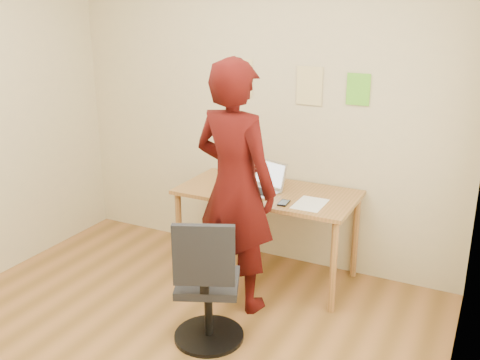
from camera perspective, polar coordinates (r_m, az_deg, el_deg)
The scene contains 10 objects.
room at distance 3.03m, azimuth -11.88°, elevation 2.78°, with size 3.58×3.58×2.78m.
desk at distance 4.25m, azimuth 2.94°, elevation -2.25°, with size 1.40×0.70×0.74m.
laptop at distance 4.21m, azimuth 2.42°, elevation -0.47°, with size 0.39×0.37×0.23m.
paper_sheet at distance 3.97m, azimuth 7.48°, elevation -2.53°, with size 0.21×0.30×0.00m, color white.
phone at distance 3.96m, azimuth 4.69°, elevation -2.44°, with size 0.08×0.14×0.01m.
wall_note_left at distance 4.52m, azimuth 0.08°, elevation 10.88°, with size 0.21×0.00×0.30m, color #D9C582.
wall_note_mid at distance 4.30m, azimuth 7.42°, elevation 9.93°, with size 0.21×0.00×0.30m, color #D9C582.
wall_note_right at distance 4.19m, azimuth 12.50°, elevation 9.41°, with size 0.18×0.00×0.24m, color #5EC02B.
office_chair at distance 3.51m, azimuth -3.53°, elevation -11.75°, with size 0.52×0.53×0.90m.
person at distance 3.77m, azimuth -0.55°, elevation -0.77°, with size 0.66×0.44×1.82m, color #380907.
Camera 1 is at (1.84, -2.28, 2.13)m, focal length 40.00 mm.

